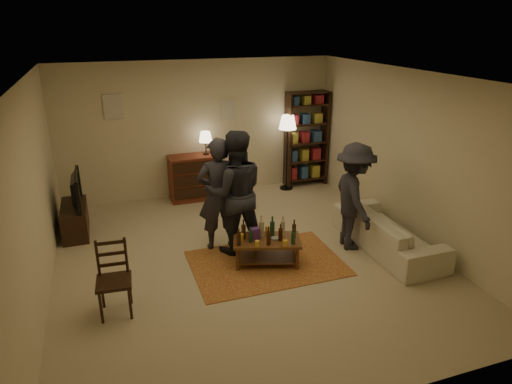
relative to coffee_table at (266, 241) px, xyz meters
name	(u,v)px	position (x,y,z in m)	size (l,w,h in m)	color
floor	(247,259)	(-0.23, 0.22, -0.37)	(6.00, 6.00, 0.00)	#C6B793
room_shell	(165,108)	(-0.88, 3.20, 1.45)	(6.00, 6.00, 6.00)	beige
rug	(267,263)	(0.01, 0.00, -0.36)	(2.20, 1.50, 0.01)	maroon
coffee_table	(266,241)	(0.00, 0.00, 0.00)	(1.09, 0.80, 0.74)	brown
dining_chair	(113,275)	(-2.16, -0.48, 0.13)	(0.44, 0.44, 0.95)	black
tv_stand	(74,212)	(-2.68, 2.02, 0.02)	(0.40, 1.00, 1.06)	black
dresser	(195,176)	(-0.43, 2.93, 0.11)	(1.00, 0.50, 1.36)	maroon
bookshelf	(306,138)	(2.01, 3.00, 0.67)	(0.90, 0.34, 2.02)	black
floor_lamp	(288,127)	(1.52, 2.87, 0.96)	(0.36, 0.36, 1.58)	black
sofa	(388,231)	(1.97, -0.18, -0.06)	(2.08, 0.81, 0.61)	beige
person_left	(219,195)	(-0.51, 0.74, 0.53)	(0.65, 0.43, 1.79)	#2A2931
person_right	(235,193)	(-0.30, 0.56, 0.59)	(0.93, 0.73, 1.92)	#212228
person_by_sofa	(354,197)	(1.47, 0.08, 0.48)	(1.09, 0.63, 1.69)	#25242C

